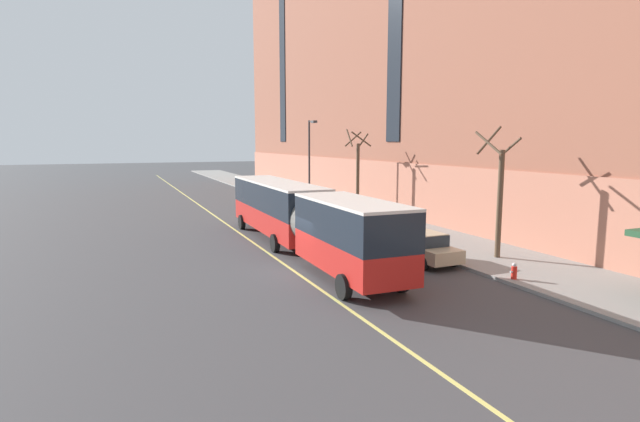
{
  "coord_description": "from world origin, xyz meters",
  "views": [
    {
      "loc": [
        -8.35,
        -21.26,
        6.03
      ],
      "look_at": [
        3.43,
        6.71,
        1.8
      ],
      "focal_mm": 28.0,
      "sensor_mm": 36.0,
      "label": 1
    }
  ],
  "objects_px": {
    "street_lamp": "(310,156)",
    "fire_hydrant": "(514,271)",
    "parked_car_black_0": "(326,216)",
    "street_tree_far_uptown": "(357,172)",
    "parked_car_navy_1": "(279,199)",
    "city_bus": "(299,214)",
    "street_tree_mid_block": "(499,194)",
    "parked_car_champagne_3": "(421,247)"
  },
  "relations": [
    {
      "from": "parked_car_champagne_3",
      "to": "fire_hydrant",
      "type": "bearing_deg",
      "value": -71.45
    },
    {
      "from": "parked_car_navy_1",
      "to": "street_tree_far_uptown",
      "type": "distance_m",
      "value": 9.57
    },
    {
      "from": "parked_car_black_0",
      "to": "parked_car_navy_1",
      "type": "xyz_separation_m",
      "value": [
        0.08,
        11.18,
        0.0
      ]
    },
    {
      "from": "parked_car_black_0",
      "to": "street_lamp",
      "type": "xyz_separation_m",
      "value": [
        1.83,
        7.69,
        4.01
      ]
    },
    {
      "from": "street_tree_mid_block",
      "to": "parked_car_black_0",
      "type": "bearing_deg",
      "value": 107.28
    },
    {
      "from": "parked_car_black_0",
      "to": "parked_car_champagne_3",
      "type": "distance_m",
      "value": 11.62
    },
    {
      "from": "parked_car_navy_1",
      "to": "street_tree_mid_block",
      "type": "height_order",
      "value": "street_tree_mid_block"
    },
    {
      "from": "street_lamp",
      "to": "city_bus",
      "type": "bearing_deg",
      "value": -113.87
    },
    {
      "from": "street_lamp",
      "to": "parked_car_navy_1",
      "type": "bearing_deg",
      "value": 116.67
    },
    {
      "from": "parked_car_navy_1",
      "to": "fire_hydrant",
      "type": "height_order",
      "value": "parked_car_navy_1"
    },
    {
      "from": "city_bus",
      "to": "parked_car_navy_1",
      "type": "bearing_deg",
      "value": 75.37
    },
    {
      "from": "street_tree_mid_block",
      "to": "fire_hydrant",
      "type": "bearing_deg",
      "value": -122.01
    },
    {
      "from": "parked_car_navy_1",
      "to": "street_lamp",
      "type": "height_order",
      "value": "street_lamp"
    },
    {
      "from": "city_bus",
      "to": "street_tree_far_uptown",
      "type": "relative_size",
      "value": 2.96
    },
    {
      "from": "parked_car_black_0",
      "to": "street_tree_mid_block",
      "type": "bearing_deg",
      "value": -72.72
    },
    {
      "from": "street_tree_far_uptown",
      "to": "street_lamp",
      "type": "bearing_deg",
      "value": 114.31
    },
    {
      "from": "parked_car_champagne_3",
      "to": "street_lamp",
      "type": "relative_size",
      "value": 0.62
    },
    {
      "from": "fire_hydrant",
      "to": "parked_car_champagne_3",
      "type": "bearing_deg",
      "value": 108.55
    },
    {
      "from": "street_lamp",
      "to": "parked_car_champagne_3",
      "type": "bearing_deg",
      "value": -94.95
    },
    {
      "from": "street_tree_far_uptown",
      "to": "street_lamp",
      "type": "xyz_separation_m",
      "value": [
        -2.14,
        4.75,
        1.12
      ]
    },
    {
      "from": "parked_car_black_0",
      "to": "parked_car_navy_1",
      "type": "relative_size",
      "value": 0.93
    },
    {
      "from": "parked_car_black_0",
      "to": "street_tree_far_uptown",
      "type": "bearing_deg",
      "value": 36.48
    },
    {
      "from": "street_lamp",
      "to": "fire_hydrant",
      "type": "relative_size",
      "value": 10.66
    },
    {
      "from": "street_tree_far_uptown",
      "to": "parked_car_champagne_3",
      "type": "bearing_deg",
      "value": -104.68
    },
    {
      "from": "street_tree_mid_block",
      "to": "street_tree_far_uptown",
      "type": "bearing_deg",
      "value": 89.95
    },
    {
      "from": "city_bus",
      "to": "parked_car_black_0",
      "type": "distance_m",
      "value": 8.55
    },
    {
      "from": "street_tree_mid_block",
      "to": "street_tree_far_uptown",
      "type": "relative_size",
      "value": 0.97
    },
    {
      "from": "parked_car_champagne_3",
      "to": "street_tree_far_uptown",
      "type": "height_order",
      "value": "street_tree_far_uptown"
    },
    {
      "from": "fire_hydrant",
      "to": "parked_car_black_0",
      "type": "bearing_deg",
      "value": 96.06
    },
    {
      "from": "parked_car_navy_1",
      "to": "street_tree_far_uptown",
      "type": "xyz_separation_m",
      "value": [
        3.9,
        -8.24,
        2.88
      ]
    },
    {
      "from": "city_bus",
      "to": "fire_hydrant",
      "type": "height_order",
      "value": "city_bus"
    },
    {
      "from": "parked_car_black_0",
      "to": "street_lamp",
      "type": "height_order",
      "value": "street_lamp"
    },
    {
      "from": "parked_car_champagne_3",
      "to": "fire_hydrant",
      "type": "height_order",
      "value": "parked_car_champagne_3"
    },
    {
      "from": "parked_car_navy_1",
      "to": "parked_car_champagne_3",
      "type": "distance_m",
      "value": 22.81
    },
    {
      "from": "street_tree_mid_block",
      "to": "street_lamp",
      "type": "relative_size",
      "value": 0.87
    },
    {
      "from": "city_bus",
      "to": "street_tree_far_uptown",
      "type": "height_order",
      "value": "street_tree_far_uptown"
    },
    {
      "from": "street_tree_mid_block",
      "to": "city_bus",
      "type": "bearing_deg",
      "value": 146.57
    },
    {
      "from": "street_tree_mid_block",
      "to": "street_lamp",
      "type": "xyz_separation_m",
      "value": [
        -2.13,
        20.43,
        1.36
      ]
    },
    {
      "from": "city_bus",
      "to": "parked_car_navy_1",
      "type": "xyz_separation_m",
      "value": [
        4.76,
        18.22,
        -1.3
      ]
    },
    {
      "from": "city_bus",
      "to": "street_tree_mid_block",
      "type": "xyz_separation_m",
      "value": [
        8.64,
        -5.7,
        1.34
      ]
    },
    {
      "from": "street_tree_mid_block",
      "to": "fire_hydrant",
      "type": "distance_m",
      "value": 5.13
    },
    {
      "from": "parked_car_champagne_3",
      "to": "street_lamp",
      "type": "xyz_separation_m",
      "value": [
        1.67,
        19.31,
        4.0
      ]
    }
  ]
}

